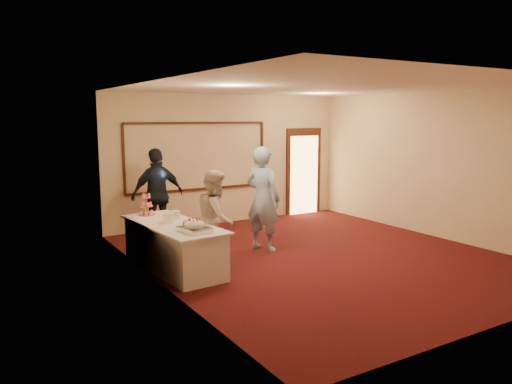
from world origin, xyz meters
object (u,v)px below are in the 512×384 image
Objects in this scene: buffet_table at (174,246)px; pavlova_tray at (194,226)px; cupcake_stand at (147,207)px; man at (263,199)px; plate_stack_a at (169,218)px; guest at (158,195)px; woman at (216,218)px; tart at (191,223)px; plate_stack_b at (176,215)px.

buffet_table is 0.87m from pavlova_tray.
man reaches higher than cupcake_stand.
pavlova_tray reaches higher than plate_stack_a.
guest is (0.61, 1.12, 0.02)m from cupcake_stand.
plate_stack_a is at bearing 103.41° from woman.
man reaches higher than tart.
plate_stack_a is at bearing 121.75° from buffet_table.
pavlova_tray is 1.63m from cupcake_stand.
man is (1.85, 1.02, 0.12)m from pavlova_tray.
guest is (-0.22, 2.18, 0.12)m from woman.
pavlova_tray is 0.81m from plate_stack_a.
cupcake_stand is at bearing 105.64° from tart.
plate_stack_a is 1.14× the size of plate_stack_b.
woman is (0.83, -1.06, -0.11)m from cupcake_stand.
plate_stack_a is 0.43m from tart.
woman is at bearing -39.95° from plate_stack_b.
man reaches higher than plate_stack_b.
woman is (0.64, 0.57, -0.04)m from pavlova_tray.
plate_stack_a is 0.11× the size of guest.
buffet_table is 0.53m from tart.
plate_stack_b is 0.58× the size of tart.
pavlova_tray is at bearing -107.10° from tart.
pavlova_tray reaches higher than buffet_table.
plate_stack_a is at bearing 96.88° from pavlova_tray.
buffet_table is at bearing 107.73° from woman.
cupcake_stand is at bearing 96.39° from plate_stack_a.
man is (1.71, 0.57, 0.18)m from tart.
pavlova_tray is 0.28× the size of man.
woman is (0.69, -0.17, 0.42)m from buffet_table.
cupcake_stand is 2.40× the size of plate_stack_b.
buffet_table is 0.47m from plate_stack_a.
cupcake_stand reaches higher than tart.
guest is at bearing 76.73° from buffet_table.
pavlova_tray is at bearing 94.51° from man.
cupcake_stand is at bearing 57.01° from guest.
guest is at bearing 81.27° from pavlova_tray.
buffet_table is at bearing 94.16° from pavlova_tray.
guest is at bearing 61.51° from cupcake_stand.
tart is at bearing 78.48° from guest.
pavlova_tray is 1.02m from plate_stack_b.
plate_stack_a reaches higher than tart.
cupcake_stand is 1.35m from woman.
tart is at bearing -55.67° from buffet_table.
guest reaches higher than plate_stack_b.
pavlova_tray is 2.11m from man.
cupcake_stand is 0.26× the size of woman.
plate_stack_b is 0.70m from woman.
woman reaches higher than buffet_table.
woman is at bearing 91.25° from guest.
woman is at bearing -13.57° from buffet_table.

